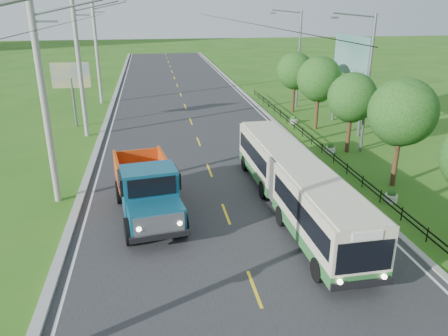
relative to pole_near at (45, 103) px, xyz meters
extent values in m
plane|color=#275E16|center=(8.26, -9.00, -5.09)|extent=(240.00, 240.00, 0.00)
cube|color=#28282B|center=(8.26, 11.00, -5.08)|extent=(14.00, 120.00, 0.02)
cube|color=#9E9E99|center=(1.06, 11.00, -5.02)|extent=(0.40, 120.00, 0.15)
cube|color=#9E9E99|center=(15.41, 11.00, -5.04)|extent=(0.30, 120.00, 0.10)
cube|color=silver|center=(1.61, 11.00, -5.07)|extent=(0.12, 120.00, 0.00)
cube|color=silver|center=(14.91, 11.00, -5.07)|extent=(0.12, 120.00, 0.00)
cube|color=yellow|center=(8.26, -9.00, -5.07)|extent=(0.12, 2.20, 0.00)
cube|color=black|center=(16.26, 5.00, -4.79)|extent=(0.04, 40.00, 0.60)
cylinder|color=gray|center=(-0.04, 0.00, -0.09)|extent=(0.32, 0.32, 10.00)
cube|color=slate|center=(0.46, 0.00, 3.71)|extent=(1.20, 0.10, 0.10)
cylinder|color=gray|center=(-0.04, 12.00, -0.09)|extent=(0.32, 0.32, 10.00)
cube|color=slate|center=(0.46, 12.00, 3.71)|extent=(1.20, 0.10, 0.10)
cylinder|color=gray|center=(-0.04, 24.00, -0.09)|extent=(0.32, 0.32, 10.00)
cube|color=slate|center=(0.46, 24.00, 3.71)|extent=(1.20, 0.10, 0.10)
cube|color=slate|center=(3.06, 24.00, 4.81)|extent=(0.50, 0.18, 0.12)
cylinder|color=#382314|center=(18.06, -1.00, -3.41)|extent=(0.28, 0.28, 3.36)
sphere|color=#184313|center=(18.06, -1.00, -0.89)|extent=(3.60, 3.60, 3.60)
sphere|color=#184313|center=(18.26, -0.50, -1.61)|extent=(2.64, 2.64, 2.64)
cylinder|color=#382314|center=(18.06, 5.00, -3.58)|extent=(0.28, 0.28, 3.02)
sphere|color=#184313|center=(18.06, 5.00, -1.31)|extent=(3.24, 3.24, 3.24)
sphere|color=#184313|center=(18.26, 5.50, -1.96)|extent=(2.38, 2.38, 2.38)
cylinder|color=#382314|center=(18.06, 11.00, -3.47)|extent=(0.28, 0.28, 3.25)
sphere|color=#184313|center=(18.06, 11.00, -1.03)|extent=(3.48, 3.48, 3.48)
sphere|color=#184313|center=(18.26, 11.50, -1.73)|extent=(2.55, 2.55, 2.55)
cylinder|color=#382314|center=(18.06, 17.00, -3.55)|extent=(0.28, 0.28, 3.08)
sphere|color=#184313|center=(18.06, 17.00, -1.24)|extent=(3.30, 3.30, 3.30)
sphere|color=#184313|center=(18.26, 17.50, -1.90)|extent=(2.42, 2.42, 2.42)
cylinder|color=slate|center=(19.06, 5.00, -0.59)|extent=(0.20, 0.20, 9.00)
cylinder|color=slate|center=(17.66, 5.00, 3.81)|extent=(2.80, 0.10, 0.34)
cube|color=slate|center=(16.36, 5.00, 3.66)|extent=(0.45, 0.16, 0.12)
cylinder|color=slate|center=(19.06, 19.00, -0.59)|extent=(0.20, 0.20, 9.00)
cylinder|color=slate|center=(17.66, 19.00, 3.81)|extent=(2.80, 0.10, 0.34)
cube|color=slate|center=(16.36, 19.00, 3.66)|extent=(0.45, 0.16, 0.12)
cylinder|color=silver|center=(16.86, -3.00, -4.89)|extent=(0.64, 0.64, 0.40)
sphere|color=#184313|center=(16.86, -3.00, -4.64)|extent=(0.44, 0.44, 0.44)
cylinder|color=silver|center=(16.86, 5.00, -4.89)|extent=(0.64, 0.64, 0.40)
sphere|color=#184313|center=(16.86, 5.00, -4.64)|extent=(0.44, 0.44, 0.44)
cylinder|color=silver|center=(16.86, 13.00, -4.89)|extent=(0.64, 0.64, 0.40)
sphere|color=#184313|center=(16.86, 13.00, -4.64)|extent=(0.44, 0.44, 0.44)
cylinder|color=slate|center=(-1.24, 15.00, -3.09)|extent=(0.20, 0.20, 4.00)
cube|color=yellow|center=(-1.24, 15.00, -0.89)|extent=(3.00, 0.15, 2.00)
cylinder|color=slate|center=(20.56, 8.50, -2.59)|extent=(0.24, 0.24, 5.00)
cylinder|color=slate|center=(20.56, 13.50, -2.59)|extent=(0.24, 0.24, 5.00)
cube|color=#144C47|center=(20.56, 11.00, 0.71)|extent=(0.20, 6.00, 3.00)
cube|color=#2B6B32|center=(11.64, -6.77, -4.38)|extent=(2.39, 6.77, 0.49)
cube|color=beige|center=(11.64, -6.77, -3.27)|extent=(2.39, 6.77, 1.73)
cube|color=black|center=(11.64, -6.77, -3.26)|extent=(2.41, 6.23, 0.85)
cube|color=#2B6B32|center=(11.47, 0.63, -4.38)|extent=(2.38, 6.32, 0.49)
cube|color=beige|center=(11.47, 0.63, -3.27)|extent=(2.38, 6.32, 1.73)
cube|color=black|center=(11.47, 0.63, -3.26)|extent=(2.40, 5.79, 0.85)
cube|color=#4C4C4C|center=(11.55, -2.96, -3.52)|extent=(2.13, 0.94, 2.13)
cube|color=black|center=(11.71, -10.15, -3.42)|extent=(2.02, 0.10, 1.17)
cylinder|color=black|center=(10.67, -8.90, -4.63)|extent=(0.31, 0.94, 0.93)
cylinder|color=black|center=(12.70, -8.85, -4.63)|extent=(0.31, 0.94, 0.93)
cylinder|color=black|center=(10.57, -4.50, -4.63)|extent=(0.31, 0.94, 0.93)
cylinder|color=black|center=(12.60, -4.46, -4.63)|extent=(0.31, 0.94, 0.93)
cylinder|color=black|center=(10.51, -1.46, -4.63)|extent=(0.31, 0.94, 0.93)
cylinder|color=black|center=(12.53, -1.41, -4.63)|extent=(0.31, 0.94, 0.93)
cylinder|color=black|center=(10.41, 2.66, -4.63)|extent=(0.31, 0.94, 0.93)
cylinder|color=black|center=(12.44, 2.71, -4.63)|extent=(0.31, 0.94, 0.93)
cube|color=navy|center=(4.94, -5.12, -3.91)|extent=(2.46, 1.82, 1.08)
cube|color=navy|center=(4.71, -3.52, -3.37)|extent=(2.59, 2.05, 2.15)
cube|color=black|center=(4.71, -3.52, -2.83)|extent=(2.78, 1.76, 0.75)
cube|color=black|center=(4.58, -2.67, -4.39)|extent=(1.99, 6.55, 0.27)
cube|color=#BF4612|center=(4.32, -0.85, -3.32)|extent=(2.92, 3.55, 1.40)
cylinder|color=black|center=(3.79, -5.07, -4.50)|extent=(0.54, 1.23, 1.19)
cylinder|color=black|center=(6.03, -4.74, -4.50)|extent=(0.54, 1.23, 1.19)
cylinder|color=black|center=(3.17, -0.80, -4.50)|extent=(0.54, 1.23, 1.19)
cylinder|color=black|center=(5.41, -0.48, -4.50)|extent=(0.54, 1.23, 1.19)
camera|label=1|loc=(5.04, -21.69, 4.45)|focal=35.00mm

